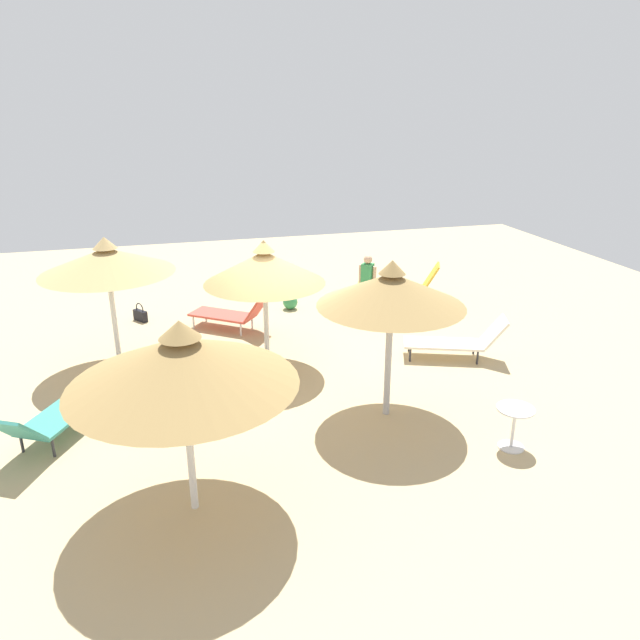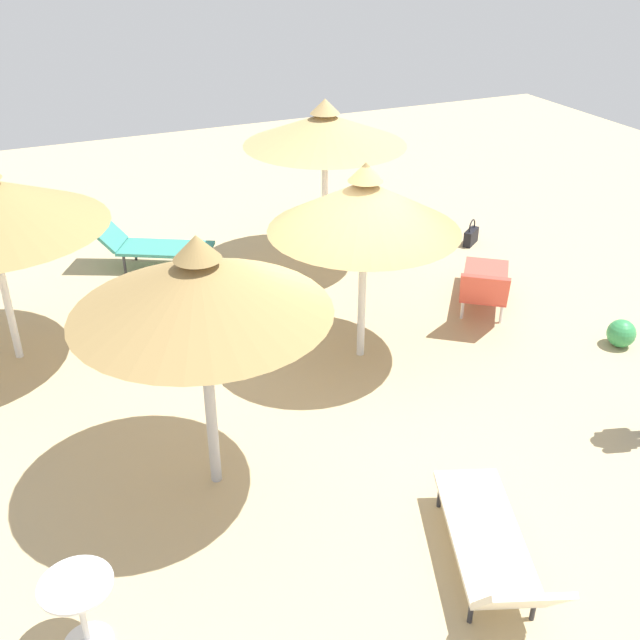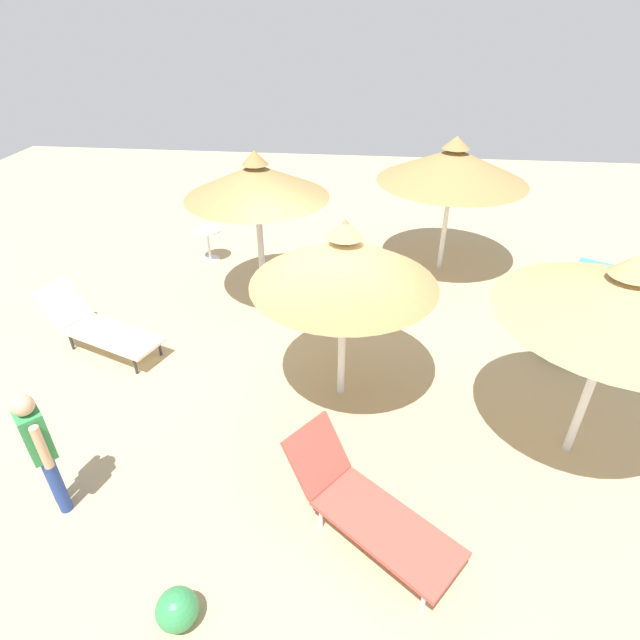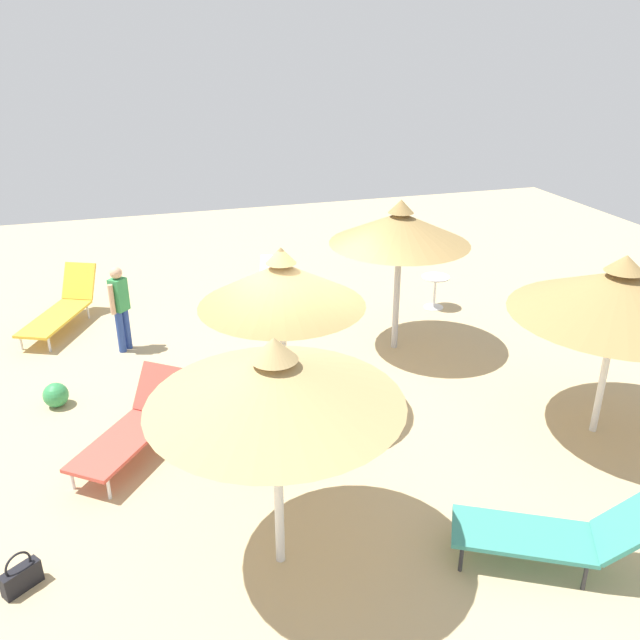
% 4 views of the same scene
% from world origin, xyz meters
% --- Properties ---
extents(ground, '(24.00, 24.00, 0.10)m').
position_xyz_m(ground, '(0.00, 0.00, -0.05)').
color(ground, tan).
extents(parasol_umbrella_near_right, '(2.77, 2.77, 2.59)m').
position_xyz_m(parasol_umbrella_near_right, '(-3.60, 2.05, 2.08)').
color(parasol_umbrella_near_right, white).
rests_on(parasol_umbrella_near_right, ground).
extents(parasol_umbrella_far_left, '(2.31, 2.31, 2.55)m').
position_xyz_m(parasol_umbrella_far_left, '(0.45, 0.33, 2.03)').
color(parasol_umbrella_far_left, white).
rests_on(parasol_umbrella_far_left, ground).
extents(parasol_umbrella_center, '(2.48, 2.48, 2.61)m').
position_xyz_m(parasol_umbrella_center, '(1.21, 3.17, 2.16)').
color(parasol_umbrella_center, white).
rests_on(parasol_umbrella_center, ground).
extents(parasol_umbrella_front, '(2.36, 2.36, 2.66)m').
position_xyz_m(parasol_umbrella_front, '(-1.96, -1.24, 2.18)').
color(parasol_umbrella_front, '#B2B2B7').
rests_on(parasol_umbrella_front, ground).
extents(lounge_chair_far_right, '(1.65, 1.89, 0.93)m').
position_xyz_m(lounge_chair_far_right, '(2.60, 0.72, 0.42)').
color(lounge_chair_far_right, '#CC4C3F').
rests_on(lounge_chair_far_right, ground).
extents(lounge_chair_back, '(2.03, 1.51, 0.92)m').
position_xyz_m(lounge_chair_back, '(-1.48, 4.07, 0.43)').
color(lounge_chair_back, teal).
rests_on(lounge_chair_back, ground).
extents(lounge_chair_edge, '(1.29, 2.10, 0.91)m').
position_xyz_m(lounge_chair_edge, '(-0.21, -3.47, 0.39)').
color(lounge_chair_edge, silver).
rests_on(lounge_chair_edge, ground).
extents(lounge_chair_near_left, '(1.47, 2.20, 0.98)m').
position_xyz_m(lounge_chair_near_left, '(3.72, -3.89, 0.40)').
color(lounge_chair_near_left, gold).
rests_on(lounge_chair_near_left, ground).
extents(person_standing_near_right, '(0.33, 0.35, 1.54)m').
position_xyz_m(person_standing_near_right, '(2.63, -2.52, 0.86)').
color(person_standing_near_right, navy).
rests_on(person_standing_near_right, ground).
extents(handbag, '(0.40, 0.34, 0.45)m').
position_xyz_m(handbag, '(3.79, 2.80, 0.15)').
color(handbag, black).
rests_on(handbag, ground).
extents(side_table_round, '(0.56, 0.56, 0.67)m').
position_xyz_m(side_table_round, '(-3.44, -2.70, 0.46)').
color(side_table_round, silver).
rests_on(side_table_round, ground).
extents(beach_ball, '(0.37, 0.37, 0.37)m').
position_xyz_m(beach_ball, '(3.68, -0.85, 0.19)').
color(beach_ball, '#338C4C').
rests_on(beach_ball, ground).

